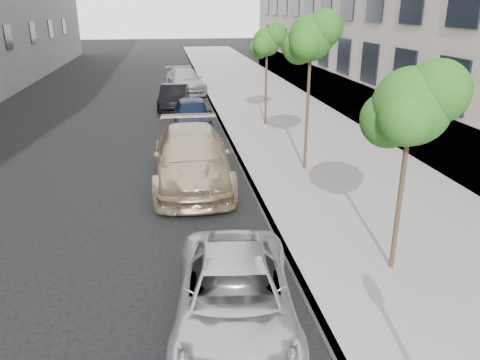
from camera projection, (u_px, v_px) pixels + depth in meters
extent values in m
plane|color=black|center=(256.00, 333.00, 8.09)|extent=(160.00, 160.00, 0.00)
cube|color=gray|center=(252.00, 91.00, 30.92)|extent=(6.40, 72.00, 0.14)
cube|color=#9E9B93|center=(205.00, 92.00, 30.46)|extent=(0.15, 72.00, 0.14)
cylinder|color=#38281C|center=(403.00, 175.00, 9.18)|extent=(0.10, 0.10, 4.12)
sphere|color=#245C17|center=(412.00, 106.00, 8.71)|extent=(1.48, 1.48, 1.48)
sphere|color=#245C17|center=(437.00, 92.00, 8.47)|extent=(1.19, 1.19, 1.19)
sphere|color=#245C17|center=(389.00, 120.00, 9.00)|extent=(1.11, 1.11, 1.11)
cylinder|color=#38281C|center=(308.00, 95.00, 15.05)|extent=(0.10, 0.10, 4.95)
sphere|color=#245C17|center=(311.00, 38.00, 14.43)|extent=(1.42, 1.42, 1.42)
sphere|color=#245C17|center=(325.00, 28.00, 14.19)|extent=(1.13, 1.13, 1.13)
sphere|color=#245C17|center=(299.00, 47.00, 14.73)|extent=(1.06, 1.06, 1.06)
cylinder|color=#38281C|center=(266.00, 76.00, 21.17)|extent=(0.10, 0.10, 4.40)
sphere|color=#245C17|center=(267.00, 42.00, 20.64)|extent=(1.24, 1.24, 1.24)
sphere|color=#245C17|center=(276.00, 35.00, 20.41)|extent=(0.99, 0.99, 0.99)
sphere|color=#245C17|center=(259.00, 48.00, 20.94)|extent=(0.93, 0.93, 0.93)
imported|color=silver|center=(235.00, 297.00, 8.03)|extent=(2.53, 4.63, 1.23)
imported|color=tan|center=(192.00, 157.00, 14.72)|extent=(2.49, 5.88, 1.69)
imported|color=black|center=(192.00, 114.00, 21.27)|extent=(1.76, 4.22, 1.43)
imported|color=black|center=(174.00, 97.00, 25.52)|extent=(1.85, 4.12, 1.31)
imported|color=#A1A2A9|center=(185.00, 81.00, 30.41)|extent=(2.76, 5.43, 1.51)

